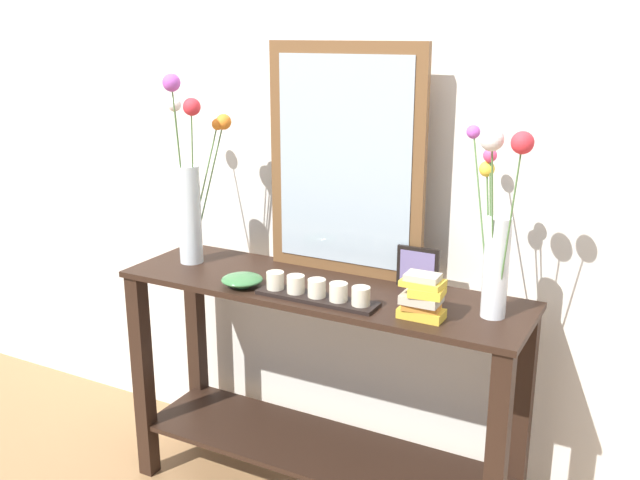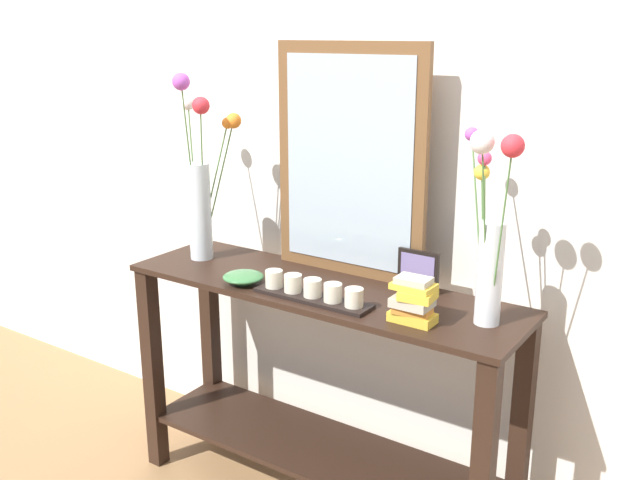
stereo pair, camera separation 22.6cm
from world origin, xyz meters
TOP-DOWN VIEW (x-y plane):
  - wall_back at (0.00, 0.32)m, footprint 6.40×0.08m
  - console_table at (0.00, 0.00)m, footprint 1.36×0.39m
  - mirror_leaning at (0.01, 0.16)m, footprint 0.55×0.03m
  - tall_vase_left at (-0.51, 0.01)m, footprint 0.24×0.21m
  - vase_right at (0.56, -0.00)m, footprint 0.23×0.23m
  - candle_tray at (0.05, -0.11)m, footprint 0.39×0.09m
  - picture_frame_small at (0.28, 0.13)m, footprint 0.14×0.01m
  - decorative_bowl at (-0.22, -0.12)m, footprint 0.13×0.13m
  - book_stack at (0.39, -0.10)m, footprint 0.13×0.09m

SIDE VIEW (x-z plane):
  - console_table at x=0.00m, z-range 0.08..0.88m
  - decorative_bowl at x=-0.22m, z-range 0.80..0.84m
  - candle_tray at x=0.05m, z-range 0.79..0.86m
  - book_stack at x=0.39m, z-range 0.80..0.93m
  - picture_frame_small at x=0.28m, z-range 0.80..0.93m
  - vase_right at x=0.56m, z-range 0.78..1.33m
  - tall_vase_left at x=-0.51m, z-range 0.74..1.40m
  - mirror_leaning at x=0.01m, z-range 0.80..1.56m
  - wall_back at x=0.00m, z-range 0.00..2.70m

